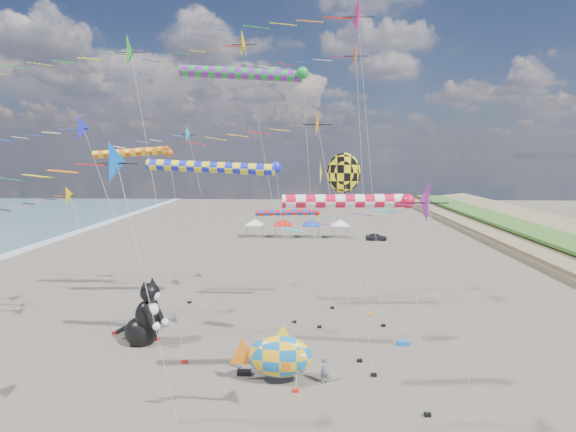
# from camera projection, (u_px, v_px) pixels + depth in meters

# --- Properties ---
(delta_kite_0) EXTENTS (9.22, 1.90, 14.96)m
(delta_kite_0) POSITION_uv_depth(u_px,v_px,m) (100.00, 171.00, 17.86)
(delta_kite_0) COLOR blue
(delta_kite_0) RESTS_ON ground
(delta_kite_1) EXTENTS (11.76, 2.31, 24.04)m
(delta_kite_1) POSITION_uv_depth(u_px,v_px,m) (334.00, 56.00, 37.52)
(delta_kite_1) COLOR #D94200
(delta_kite_1) RESTS_ON ground
(delta_kite_2) EXTENTS (8.62, 1.90, 13.34)m
(delta_kite_2) POSITION_uv_depth(u_px,v_px,m) (419.00, 208.00, 18.77)
(delta_kite_2) COLOR purple
(delta_kite_2) RESTS_ON ground
(delta_kite_3) EXTENTS (7.52, 1.55, 11.95)m
(delta_kite_3) POSITION_uv_depth(u_px,v_px,m) (66.00, 201.00, 34.85)
(delta_kite_3) COLOR #FFB801
(delta_kite_3) RESTS_ON ground
(delta_kite_4) EXTENTS (11.98, 2.13, 21.74)m
(delta_kite_4) POSITION_uv_depth(u_px,v_px,m) (107.00, 60.00, 28.57)
(delta_kite_4) COLOR green
(delta_kite_4) RESTS_ON ground
(delta_kite_5) EXTENTS (9.78, 1.72, 17.17)m
(delta_kite_5) POSITION_uv_depth(u_px,v_px,m) (177.00, 139.00, 43.90)
(delta_kite_5) COLOR #0AB0DB
(delta_kite_5) RESTS_ON ground
(delta_kite_6) EXTENTS (15.55, 2.83, 26.34)m
(delta_kite_6) POSITION_uv_depth(u_px,v_px,m) (335.00, 20.00, 34.65)
(delta_kite_6) COLOR #E70C59
(delta_kite_6) RESTS_ON ground
(delta_kite_7) EXTENTS (10.43, 2.00, 17.29)m
(delta_kite_7) POSITION_uv_depth(u_px,v_px,m) (308.00, 130.00, 29.28)
(delta_kite_7) COLOR orange
(delta_kite_7) RESTS_ON ground
(delta_kite_8) EXTENTS (10.69, 2.28, 24.35)m
(delta_kite_8) POSITION_uv_depth(u_px,v_px,m) (249.00, 46.00, 35.67)
(delta_kite_8) COLOR #E0A405
(delta_kite_8) RESTS_ON ground
(delta_kite_9) EXTENTS (12.21, 2.08, 17.45)m
(delta_kite_9) POSITION_uv_depth(u_px,v_px,m) (77.00, 131.00, 33.07)
(delta_kite_9) COLOR #1C21C8
(delta_kite_9) RESTS_ON ground
(windsock_0) EXTENTS (10.21, 0.77, 13.90)m
(windsock_0) POSITION_uv_depth(u_px,v_px,m) (217.00, 168.00, 29.25)
(windsock_0) COLOR #1621DC
(windsock_0) RESTS_ON ground
(windsock_1) EXTENTS (7.32, 0.61, 9.43)m
(windsock_1) POSITION_uv_depth(u_px,v_px,m) (290.00, 213.00, 41.11)
(windsock_1) COLOR red
(windsock_1) RESTS_ON ground
(windsock_2) EXTENTS (8.19, 0.75, 12.29)m
(windsock_2) POSITION_uv_depth(u_px,v_px,m) (352.00, 202.00, 23.31)
(windsock_2) COLOR red
(windsock_2) RESTS_ON ground
(windsock_3) EXTENTS (11.16, 0.96, 21.09)m
(windsock_3) POSITION_uv_depth(u_px,v_px,m) (248.00, 74.00, 34.94)
(windsock_3) COLOR #1A9135
(windsock_3) RESTS_ON ground
(windsock_4) EXTENTS (8.82, 0.78, 14.97)m
(windsock_4) POSITION_uv_depth(u_px,v_px,m) (136.00, 153.00, 42.00)
(windsock_4) COLOR #DB5212
(windsock_4) RESTS_ON ground
(angelfish_kite) EXTENTS (3.74, 3.02, 14.45)m
(angelfish_kite) POSITION_uv_depth(u_px,v_px,m) (341.00, 175.00, 29.52)
(angelfish_kite) COLOR yellow
(angelfish_kite) RESTS_ON ground
(cat_inflatable) EXTENTS (4.29, 3.14, 5.22)m
(cat_inflatable) POSITION_uv_depth(u_px,v_px,m) (144.00, 311.00, 33.92)
(cat_inflatable) COLOR black
(cat_inflatable) RESTS_ON ground
(fish_inflatable) EXTENTS (5.39, 1.97, 3.88)m
(fish_inflatable) POSITION_uv_depth(u_px,v_px,m) (279.00, 356.00, 28.04)
(fish_inflatable) COLOR #126CB4
(fish_inflatable) RESTS_ON ground
(person_adult) EXTENTS (0.70, 0.56, 1.66)m
(person_adult) POSITION_uv_depth(u_px,v_px,m) (325.00, 370.00, 28.29)
(person_adult) COLOR slate
(person_adult) RESTS_ON ground
(child_green) EXTENTS (0.63, 0.52, 1.22)m
(child_green) POSITION_uv_depth(u_px,v_px,m) (285.00, 367.00, 29.24)
(child_green) COLOR #1E821D
(child_green) RESTS_ON ground
(child_blue) EXTENTS (0.66, 0.55, 1.06)m
(child_blue) POSITION_uv_depth(u_px,v_px,m) (239.00, 360.00, 30.31)
(child_blue) COLOR blue
(child_blue) RESTS_ON ground
(kite_bag_1) EXTENTS (0.90, 0.44, 0.30)m
(kite_bag_1) POSITION_uv_depth(u_px,v_px,m) (404.00, 343.00, 33.98)
(kite_bag_1) COLOR blue
(kite_bag_1) RESTS_ON ground
(kite_bag_2) EXTENTS (0.90, 0.44, 0.30)m
(kite_bag_2) POSITION_uv_depth(u_px,v_px,m) (244.00, 373.00, 29.36)
(kite_bag_2) COLOR black
(kite_bag_2) RESTS_ON ground
(tent_row) EXTENTS (19.20, 4.20, 3.80)m
(tent_row) POSITION_uv_depth(u_px,v_px,m) (297.00, 220.00, 78.47)
(tent_row) COLOR silver
(tent_row) RESTS_ON ground
(parked_car) EXTENTS (3.66, 1.54, 1.24)m
(parked_car) POSITION_uv_depth(u_px,v_px,m) (376.00, 237.00, 76.29)
(parked_car) COLOR #26262D
(parked_car) RESTS_ON ground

